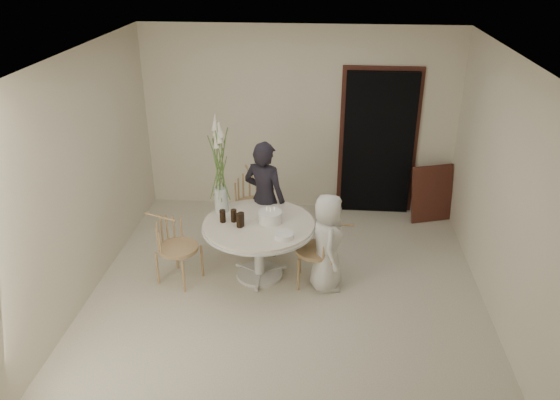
# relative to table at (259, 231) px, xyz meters

# --- Properties ---
(ground) EXTENTS (4.50, 4.50, 0.00)m
(ground) POSITION_rel_table_xyz_m (0.35, -0.25, -0.62)
(ground) COLOR beige
(ground) RESTS_ON ground
(room_shell) EXTENTS (4.50, 4.50, 4.50)m
(room_shell) POSITION_rel_table_xyz_m (0.35, -0.25, 1.00)
(room_shell) COLOR silver
(room_shell) RESTS_ON ground
(doorway) EXTENTS (1.00, 0.10, 2.10)m
(doorway) POSITION_rel_table_xyz_m (1.50, 1.94, 0.43)
(doorway) COLOR black
(doorway) RESTS_ON ground
(door_trim) EXTENTS (1.12, 0.03, 2.22)m
(door_trim) POSITION_rel_table_xyz_m (1.50, 1.98, 0.49)
(door_trim) COLOR #50261B
(door_trim) RESTS_ON ground
(table) EXTENTS (1.33, 1.33, 0.73)m
(table) POSITION_rel_table_xyz_m (0.00, 0.00, 0.00)
(table) COLOR silver
(table) RESTS_ON ground
(picture_frame) EXTENTS (0.64, 0.36, 0.82)m
(picture_frame) POSITION_rel_table_xyz_m (2.30, 1.70, -0.21)
(picture_frame) COLOR #50261B
(picture_frame) RESTS_ON ground
(chair_far) EXTENTS (0.61, 0.64, 0.90)m
(chair_far) POSITION_rel_table_xyz_m (-0.23, 1.06, -0.04)
(chair_far) COLOR tan
(chair_far) RESTS_ON ground
(chair_right) EXTENTS (0.49, 0.46, 0.81)m
(chair_right) POSITION_rel_table_xyz_m (0.78, -0.08, -0.09)
(chair_right) COLOR tan
(chair_right) RESTS_ON ground
(chair_left) EXTENTS (0.59, 0.57, 0.82)m
(chair_left) POSITION_rel_table_xyz_m (-1.04, -0.13, -0.09)
(chair_left) COLOR tan
(chair_left) RESTS_ON ground
(girl) EXTENTS (0.65, 0.54, 1.52)m
(girl) POSITION_rel_table_xyz_m (0.00, 0.59, 0.15)
(girl) COLOR black
(girl) RESTS_ON ground
(boy) EXTENTS (0.45, 0.62, 1.18)m
(boy) POSITION_rel_table_xyz_m (0.80, -0.16, -0.02)
(boy) COLOR silver
(boy) RESTS_ON ground
(birthday_cake) EXTENTS (0.28, 0.28, 0.18)m
(birthday_cake) POSITION_rel_table_xyz_m (0.13, 0.04, 0.18)
(birthday_cake) COLOR white
(birthday_cake) RESTS_ON table
(cola_tumbler_a) EXTENTS (0.10, 0.10, 0.17)m
(cola_tumbler_a) POSITION_rel_table_xyz_m (-0.19, -0.10, 0.20)
(cola_tumbler_a) COLOR black
(cola_tumbler_a) RESTS_ON table
(cola_tumbler_b) EXTENTS (0.08, 0.08, 0.17)m
(cola_tumbler_b) POSITION_rel_table_xyz_m (-0.20, -0.12, 0.20)
(cola_tumbler_b) COLOR black
(cola_tumbler_b) RESTS_ON table
(cola_tumbler_c) EXTENTS (0.09, 0.09, 0.15)m
(cola_tumbler_c) POSITION_rel_table_xyz_m (-0.42, -0.01, 0.19)
(cola_tumbler_c) COLOR black
(cola_tumbler_c) RESTS_ON table
(cola_tumbler_d) EXTENTS (0.08, 0.08, 0.15)m
(cola_tumbler_d) POSITION_rel_table_xyz_m (-0.29, 0.01, 0.19)
(cola_tumbler_d) COLOR black
(cola_tumbler_d) RESTS_ON table
(plate_stack) EXTENTS (0.29, 0.29, 0.06)m
(plate_stack) POSITION_rel_table_xyz_m (0.32, -0.32, 0.14)
(plate_stack) COLOR white
(plate_stack) RESTS_ON table
(flower_vase) EXTENTS (0.16, 0.16, 1.22)m
(flower_vase) POSITION_rel_table_xyz_m (-0.48, 0.26, 0.69)
(flower_vase) COLOR silver
(flower_vase) RESTS_ON table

